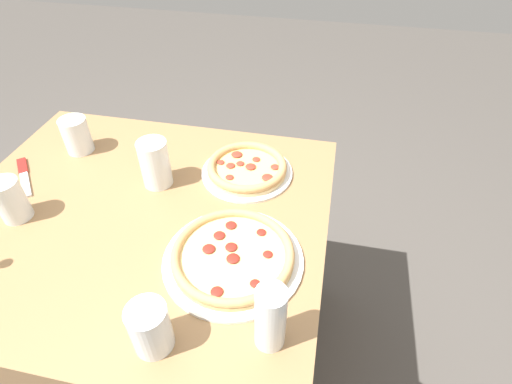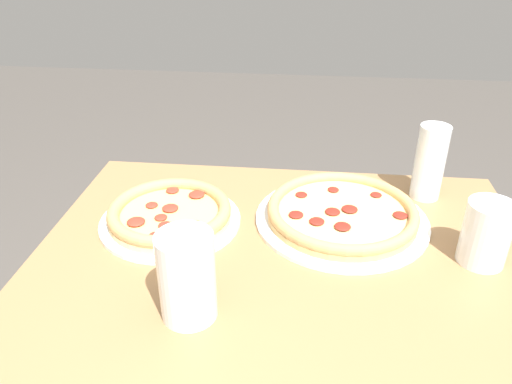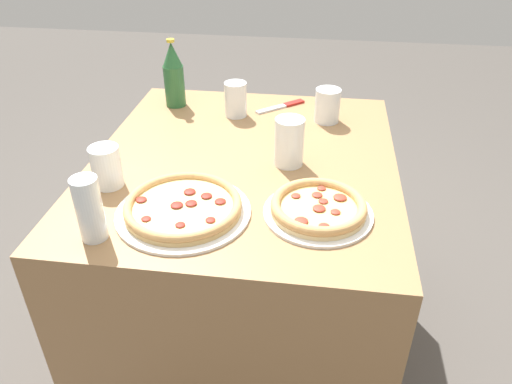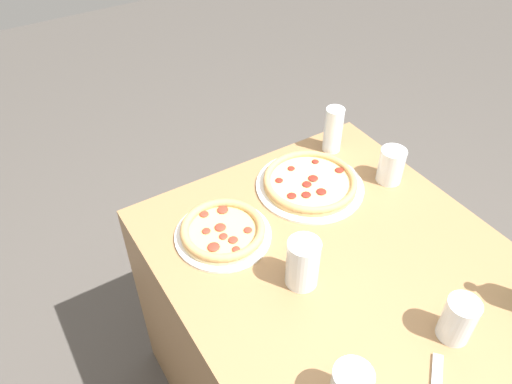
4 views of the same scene
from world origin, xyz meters
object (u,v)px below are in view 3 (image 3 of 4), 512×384
object	(u,v)px
glass_water	(289,144)
knife	(283,106)
pizza_veggie	(183,207)
pizza_pepperoni	(318,208)
glass_orange_juice	(107,169)
glass_cola	(236,101)
glass_red_wine	(90,211)
glass_lemonade	(327,107)
beer_bottle	(174,75)

from	to	relation	value
glass_water	knife	size ratio (longest dim) A/B	0.84
pizza_veggie	pizza_pepperoni	xyz separation A→B (m)	(0.04, -0.33, 0.00)
pizza_veggie	glass_orange_juice	size ratio (longest dim) A/B	2.95
glass_water	glass_orange_juice	world-z (taller)	glass_water
glass_orange_juice	glass_water	bearing A→B (deg)	-68.81
glass_cola	glass_orange_juice	bearing A→B (deg)	152.06
knife	glass_red_wine	bearing A→B (deg)	155.92
glass_water	glass_cola	size ratio (longest dim) A/B	1.19
glass_red_wine	knife	size ratio (longest dim) A/B	0.95
glass_lemonade	knife	bearing A→B (deg)	58.36
glass_red_wine	glass_lemonade	xyz separation A→B (m)	(0.71, -0.52, -0.02)
pizza_pepperoni	beer_bottle	distance (m)	0.81
glass_orange_juice	glass_lemonade	bearing A→B (deg)	-49.46
glass_cola	beer_bottle	size ratio (longest dim) A/B	0.49
glass_red_wine	glass_water	bearing A→B (deg)	-45.80
pizza_veggie	glass_water	xyz separation A→B (m)	(0.28, -0.24, 0.04)
glass_orange_juice	beer_bottle	distance (m)	0.55
pizza_veggie	knife	bearing A→B (deg)	-14.86
glass_water	glass_red_wine	xyz separation A→B (m)	(-0.40, 0.41, 0.01)
beer_bottle	glass_water	bearing A→B (deg)	-130.35
glass_lemonade	glass_red_wine	bearing A→B (deg)	143.91
pizza_pepperoni	knife	xyz separation A→B (m)	(0.64, 0.15, -0.02)
glass_red_wine	glass_cola	bearing A→B (deg)	-16.22
pizza_veggie	glass_orange_juice	xyz separation A→B (m)	(0.10, 0.23, 0.03)
glass_water	glass_red_wine	bearing A→B (deg)	134.20
pizza_pepperoni	glass_water	bearing A→B (deg)	20.97
glass_red_wine	glass_orange_juice	world-z (taller)	glass_red_wine
pizza_veggie	knife	distance (m)	0.71
pizza_veggie	knife	size ratio (longest dim) A/B	2.01
glass_red_wine	glass_cola	world-z (taller)	glass_red_wine
beer_bottle	knife	xyz separation A→B (m)	(0.03, -0.38, -0.11)
glass_water	beer_bottle	xyz separation A→B (m)	(0.37, 0.43, 0.05)
pizza_pepperoni	beer_bottle	bearing A→B (deg)	40.79
glass_cola	glass_lemonade	bearing A→B (deg)	-90.77
pizza_pepperoni	glass_red_wine	world-z (taller)	glass_red_wine
glass_orange_juice	knife	distance (m)	0.72
glass_cola	glass_orange_juice	distance (m)	0.56
pizza_pepperoni	glass_cola	xyz separation A→B (m)	(0.55, 0.30, 0.03)
glass_orange_juice	glass_lemonade	distance (m)	0.75
glass_water	glass_red_wine	world-z (taller)	glass_red_wine
glass_orange_juice	knife	bearing A→B (deg)	-35.29
glass_red_wine	beer_bottle	size ratio (longest dim) A/B	0.67
glass_red_wine	beer_bottle	xyz separation A→B (m)	(0.77, 0.02, 0.04)
glass_red_wine	beer_bottle	world-z (taller)	beer_bottle
glass_water	knife	xyz separation A→B (m)	(0.40, 0.05, -0.06)
pizza_pepperoni	beer_bottle	xyz separation A→B (m)	(0.61, 0.53, 0.09)
glass_lemonade	pizza_pepperoni	bearing A→B (deg)	178.97
pizza_pepperoni	knife	distance (m)	0.66
pizza_veggie	glass_lemonade	world-z (taller)	glass_lemonade
pizza_veggie	glass_water	bearing A→B (deg)	-39.86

